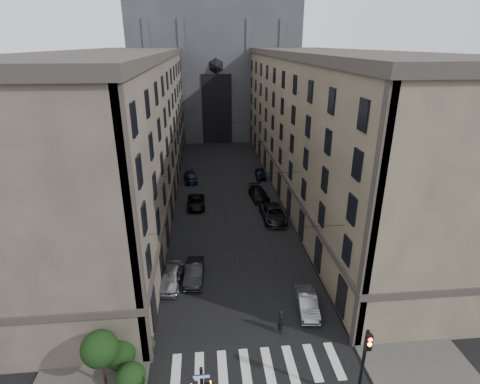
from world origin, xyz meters
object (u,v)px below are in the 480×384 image
object	(u,v)px
car_left_midfar	(196,202)
car_right_midnear	(273,214)
car_left_midnear	(194,272)
car_right_near	(307,303)
gothic_tower	(214,52)
car_right_far	(260,174)
car_left_far	(191,177)
car_right_midfar	(259,194)
traffic_light_right	(364,359)
pedestrian	(281,321)
car_left_near	(171,277)

from	to	relation	value
car_left_midfar	car_right_midnear	size ratio (longest dim) A/B	0.82
car_left_midnear	car_right_near	bearing A→B (deg)	-25.85
gothic_tower	car_right_far	distance (m)	38.00
car_left_far	car_right_midnear	xyz separation A→B (m)	(10.14, -14.48, 0.15)
car_left_midfar	car_right_midfar	bearing A→B (deg)	11.87
car_right_near	car_right_midnear	xyz separation A→B (m)	(0.29, 16.34, 0.12)
traffic_light_right	car_left_midnear	bearing A→B (deg)	126.30
car_right_midnear	car_right_midfar	world-z (taller)	car_right_midnear
traffic_light_right	car_left_midfar	world-z (taller)	traffic_light_right
traffic_light_right	pedestrian	bearing A→B (deg)	119.53
car_left_far	pedestrian	bearing A→B (deg)	-83.57
car_left_midnear	car_right_midnear	distance (m)	14.52
car_left_midnear	car_right_midfar	size ratio (longest dim) A/B	0.86
traffic_light_right	car_left_midfar	distance (m)	30.96
car_left_near	car_left_midnear	distance (m)	2.12
gothic_tower	car_left_midnear	world-z (taller)	gothic_tower
traffic_light_right	car_right_near	distance (m)	8.67
gothic_tower	car_right_near	world-z (taller)	gothic_tower
gothic_tower	car_left_midfar	world-z (taller)	gothic_tower
gothic_tower	pedestrian	distance (m)	69.08
traffic_light_right	car_left_far	distance (m)	40.57
car_left_far	pedestrian	world-z (taller)	pedestrian
car_left_midnear	car_right_midfar	bearing A→B (deg)	68.63
car_right_far	pedestrian	bearing A→B (deg)	-92.35
gothic_tower	car_right_midnear	size ratio (longest dim) A/B	10.02
pedestrian	car_right_midfar	bearing A→B (deg)	-14.35
traffic_light_right	car_right_near	bearing A→B (deg)	96.09
traffic_light_right	pedestrian	world-z (taller)	traffic_light_right
car_left_far	car_right_near	bearing A→B (deg)	-78.31
car_left_midfar	car_right_far	world-z (taller)	car_right_far
car_left_midnear	car_left_midfar	world-z (taller)	car_left_midnear
car_left_midnear	car_right_far	size ratio (longest dim) A/B	1.15
car_left_near	car_right_midnear	distance (m)	16.36
car_left_midnear	car_right_far	distance (m)	28.08
car_right_far	car_left_midfar	bearing A→B (deg)	-130.06
car_right_far	pedestrian	world-z (taller)	pedestrian
car_left_midnear	car_right_near	xyz separation A→B (m)	(8.92, -5.12, -0.06)
car_left_far	gothic_tower	bearing A→B (deg)	75.38
traffic_light_right	pedestrian	xyz separation A→B (m)	(-3.44, 6.08, -2.33)
car_right_midfar	car_right_near	bearing A→B (deg)	-94.39
car_right_midfar	gothic_tower	bearing A→B (deg)	90.01
car_left_near	pedestrian	bearing A→B (deg)	-32.37
car_left_near	car_right_near	xyz separation A→B (m)	(10.92, -4.43, -0.09)
car_left_midnear	car_right_far	world-z (taller)	car_left_midnear
gothic_tower	car_left_near	size ratio (longest dim) A/B	12.75
car_left_midnear	car_right_far	xyz separation A→B (m)	(9.92, 26.26, -0.07)
car_right_midnear	car_right_midfar	size ratio (longest dim) A/B	1.12
car_left_midnear	car_right_midfar	xyz separation A→B (m)	(8.40, 17.71, 0.02)
gothic_tower	car_right_near	xyz separation A→B (m)	(4.72, -64.82, -17.12)
traffic_light_right	car_right_midnear	distance (m)	24.69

